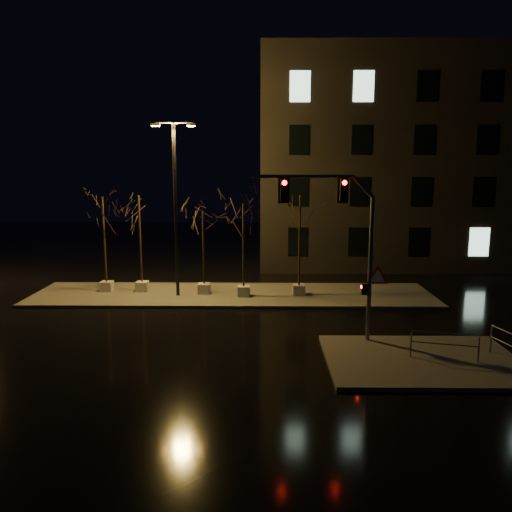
{
  "coord_description": "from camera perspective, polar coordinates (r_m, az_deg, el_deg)",
  "views": [
    {
      "loc": [
        1.63,
        -20.85,
        6.96
      ],
      "look_at": [
        1.33,
        2.96,
        2.8
      ],
      "focal_mm": 35.0,
      "sensor_mm": 36.0,
      "label": 1
    }
  ],
  "objects": [
    {
      "name": "sidewalk_corner",
      "position": [
        19.56,
        18.49,
        -11.23
      ],
      "size": [
        7.0,
        5.0,
        0.15
      ],
      "primitive_type": "cube",
      "color": "#4D4A45",
      "rests_on": "ground"
    },
    {
      "name": "median",
      "position": [
        27.76,
        -2.68,
        -4.46
      ],
      "size": [
        22.0,
        5.0,
        0.15
      ],
      "primitive_type": "cube",
      "color": "#4D4A45",
      "rests_on": "ground"
    },
    {
      "name": "tree_2",
      "position": [
        27.29,
        -6.06,
        3.04
      ],
      "size": [
        1.8,
        1.8,
        4.7
      ],
      "color": "#B2B1A6",
      "rests_on": "median"
    },
    {
      "name": "tree_1",
      "position": [
        28.3,
        -13.19,
        4.34
      ],
      "size": [
        1.8,
        1.8,
        5.52
      ],
      "color": "#B2B1A6",
      "rests_on": "median"
    },
    {
      "name": "guard_rail_a",
      "position": [
        19.47,
        20.75,
        -9.16
      ],
      "size": [
        2.3,
        0.59,
        1.02
      ],
      "rotation": [
        0.0,
        0.0,
        -0.24
      ],
      "color": "#585A5F",
      "rests_on": "sidewalk_corner"
    },
    {
      "name": "traffic_signal_mast",
      "position": [
        19.7,
        10.06,
        2.54
      ],
      "size": [
        5.41,
        0.4,
        6.6
      ],
      "rotation": [
        0.0,
        0.0,
        0.05
      ],
      "color": "#585A5F",
      "rests_on": "sidewalk_corner"
    },
    {
      "name": "building",
      "position": [
        40.77,
        18.69,
        10.16
      ],
      "size": [
        25.0,
        12.0,
        15.0
      ],
      "primitive_type": "cube",
      "color": "black",
      "rests_on": "ground"
    },
    {
      "name": "guard_rail_b",
      "position": [
        20.08,
        27.25,
        -8.97
      ],
      "size": [
        0.58,
        2.2,
        1.07
      ],
      "rotation": [
        0.0,
        0.0,
        1.81
      ],
      "color": "#585A5F",
      "rests_on": "sidewalk_corner"
    },
    {
      "name": "tree_4",
      "position": [
        26.87,
        5.04,
        4.37
      ],
      "size": [
        1.8,
        1.8,
        5.58
      ],
      "color": "#B2B1A6",
      "rests_on": "median"
    },
    {
      "name": "ground",
      "position": [
        22.04,
        -3.6,
        -8.52
      ],
      "size": [
        90.0,
        90.0,
        0.0
      ],
      "primitive_type": "plane",
      "color": "black",
      "rests_on": "ground"
    },
    {
      "name": "streetlight_main",
      "position": [
        26.91,
        -9.21,
        6.61
      ],
      "size": [
        2.3,
        0.4,
        9.22
      ],
      "rotation": [
        0.0,
        0.0,
        0.06
      ],
      "color": "black",
      "rests_on": "median"
    },
    {
      "name": "tree_0",
      "position": [
        28.88,
        -17.06,
        4.16
      ],
      "size": [
        1.8,
        1.8,
        5.45
      ],
      "color": "#B2B1A6",
      "rests_on": "median"
    },
    {
      "name": "tree_3",
      "position": [
        26.52,
        -1.44,
        3.64
      ],
      "size": [
        1.8,
        1.8,
        5.16
      ],
      "color": "#B2B1A6",
      "rests_on": "median"
    }
  ]
}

